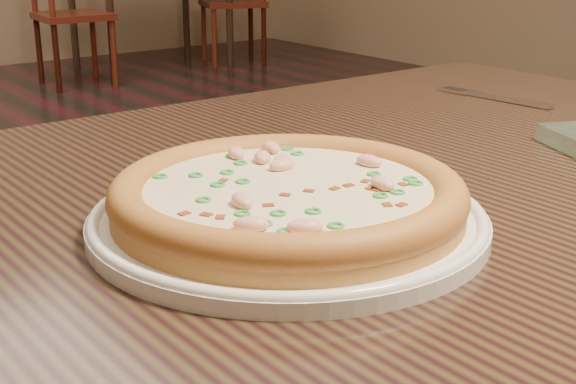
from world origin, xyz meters
TOP-DOWN VIEW (x-y plane):
  - hero_table at (-0.30, -0.84)m, footprint 1.20×0.80m
  - plate at (-0.42, -0.89)m, footprint 0.31×0.31m
  - pizza at (-0.42, -0.89)m, footprint 0.27×0.27m
  - fork at (0.10, -0.68)m, footprint 0.03×0.18m
  - chair_c at (1.18, 3.47)m, footprint 0.45×0.45m
  - chair_d at (2.54, 3.56)m, footprint 0.54×0.54m

SIDE VIEW (x-z plane):
  - chair_c at x=1.18m, z-range -0.04..0.91m
  - chair_d at x=2.54m, z-range -0.04..0.91m
  - hero_table at x=-0.30m, z-range 0.28..1.03m
  - fork at x=0.10m, z-range 0.75..0.75m
  - plate at x=-0.42m, z-range 0.75..0.77m
  - pizza at x=-0.42m, z-range 0.76..0.79m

